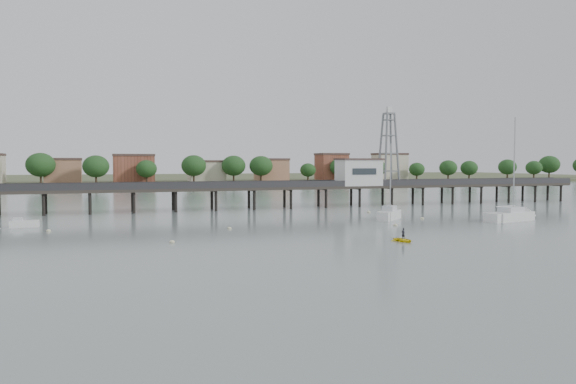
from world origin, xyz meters
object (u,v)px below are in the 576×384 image
at_px(sailboat_c, 391,214).
at_px(sailboat_d, 518,216).
at_px(pier, 233,189).
at_px(white_tender, 24,224).
at_px(yellow_dinghy, 403,241).
at_px(lattice_tower, 389,149).

height_order(sailboat_c, sailboat_d, sailboat_d).
bearing_deg(pier, sailboat_d, -41.74).
xyz_separation_m(white_tender, yellow_dinghy, (40.36, -28.01, -0.43)).
height_order(pier, white_tender, pier).
relative_size(pier, sailboat_d, 9.37).
distance_m(white_tender, yellow_dinghy, 49.13).
distance_m(sailboat_c, sailboat_d, 18.43).
bearing_deg(sailboat_d, lattice_tower, 83.42).
relative_size(pier, sailboat_c, 12.64).
relative_size(lattice_tower, white_tender, 4.30).
relative_size(sailboat_c, yellow_dinghy, 4.46).
height_order(lattice_tower, white_tender, lattice_tower).
relative_size(pier, yellow_dinghy, 56.41).
distance_m(pier, lattice_tower, 32.34).
distance_m(lattice_tower, yellow_dinghy, 52.83).
xyz_separation_m(pier, white_tender, (-32.39, -17.97, -3.37)).
relative_size(sailboat_d, white_tender, 4.44).
xyz_separation_m(lattice_tower, sailboat_d, (4.08, -31.75, -10.47)).
xyz_separation_m(pier, sailboat_c, (18.96, -23.77, -3.15)).
xyz_separation_m(pier, sailboat_d, (35.58, -31.75, -3.17)).
bearing_deg(white_tender, sailboat_c, -7.85).
distance_m(pier, sailboat_d, 47.79).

